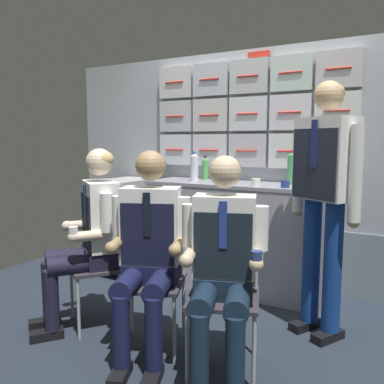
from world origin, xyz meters
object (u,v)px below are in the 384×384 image
object	(u,v)px
folding_chair_center	(154,265)
crew_member_center	(148,244)
water_bottle_tall	(292,168)
crew_member_right	(223,259)
folding_chair_right	(225,278)
espresso_cup_small	(285,184)
service_trolley	(124,222)
crew_member_left	(90,230)
crew_member_standing	(325,187)
folding_chair_left	(113,253)

from	to	relation	value
folding_chair_center	crew_member_center	distance (m)	0.24
folding_chair_center	water_bottle_tall	world-z (taller)	water_bottle_tall
crew_member_center	crew_member_right	world-z (taller)	crew_member_center
folding_chair_right	espresso_cup_small	bearing A→B (deg)	87.45
service_trolley	crew_member_left	bearing A→B (deg)	-61.95
crew_member_right	crew_member_standing	distance (m)	0.93
crew_member_left	espresso_cup_small	bearing A→B (deg)	44.63
folding_chair_center	service_trolley	bearing A→B (deg)	136.22
service_trolley	crew_member_standing	xyz separation A→B (m)	(2.05, -0.43, 0.52)
water_bottle_tall	folding_chair_left	bearing A→B (deg)	-128.61
folding_chair_center	crew_member_standing	distance (m)	1.24
folding_chair_center	crew_member_right	xyz separation A→B (m)	(0.56, -0.15, 0.16)
crew_member_center	service_trolley	bearing A→B (deg)	133.99
folding_chair_right	water_bottle_tall	size ratio (longest dim) A/B	2.89
espresso_cup_small	crew_member_right	bearing A→B (deg)	-89.54
crew_member_center	folding_chair_left	bearing A→B (deg)	154.31
crew_member_right	folding_chair_right	bearing A→B (deg)	109.82
crew_member_center	crew_member_standing	world-z (taller)	crew_member_standing
folding_chair_left	folding_chair_right	bearing A→B (deg)	-5.12
folding_chair_left	crew_member_standing	world-z (taller)	crew_member_standing
crew_member_standing	water_bottle_tall	size ratio (longest dim) A/B	5.87
folding_chair_center	crew_member_right	size ratio (longest dim) A/B	0.68
service_trolley	espresso_cup_small	xyz separation A→B (m)	(1.67, -0.05, 0.49)
service_trolley	folding_chair_center	bearing A→B (deg)	-43.78
crew_member_left	crew_member_standing	xyz separation A→B (m)	(1.46, 0.67, 0.32)
service_trolley	folding_chair_left	bearing A→B (deg)	-55.01
crew_member_standing	service_trolley	bearing A→B (deg)	168.01
service_trolley	espresso_cup_small	distance (m)	1.74
crew_member_right	folding_chair_left	bearing A→B (deg)	166.60
folding_chair_center	folding_chair_right	bearing A→B (deg)	0.20
folding_chair_center	espresso_cup_small	world-z (taller)	espresso_cup_small
folding_chair_center	water_bottle_tall	bearing A→B (deg)	67.54
service_trolley	water_bottle_tall	xyz separation A→B (m)	(1.64, 0.22, 0.59)
folding_chair_left	folding_chair_right	xyz separation A→B (m)	(0.94, -0.08, 0.00)
folding_chair_left	crew_member_left	world-z (taller)	crew_member_left
folding_chair_left	crew_member_left	distance (m)	0.24
crew_member_center	folding_chair_center	bearing A→B (deg)	111.92
crew_member_left	crew_member_right	size ratio (longest dim) A/B	1.02
service_trolley	crew_member_right	distance (m)	2.08
water_bottle_tall	espresso_cup_small	distance (m)	0.29
water_bottle_tall	crew_member_left	bearing A→B (deg)	-128.46
folding_chair_left	folding_chair_center	distance (m)	0.43
folding_chair_center	crew_member_standing	size ratio (longest dim) A/B	0.49
crew_member_center	crew_member_left	bearing A→B (deg)	169.64
espresso_cup_small	service_trolley	bearing A→B (deg)	178.45
crew_member_right	crew_member_standing	size ratio (longest dim) A/B	0.73
crew_member_left	crew_member_center	size ratio (longest dim) A/B	1.01
crew_member_standing	espresso_cup_small	bearing A→B (deg)	134.27
crew_member_center	espresso_cup_small	bearing A→B (deg)	67.06
water_bottle_tall	crew_member_center	bearing A→B (deg)	-108.22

